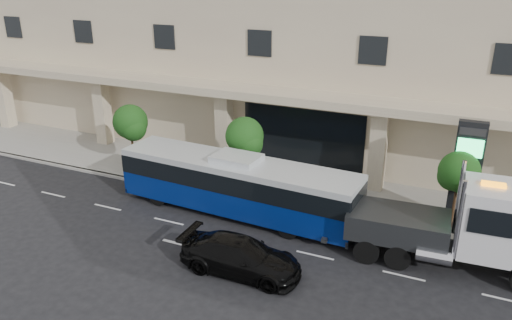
{
  "coord_description": "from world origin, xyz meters",
  "views": [
    {
      "loc": [
        9.63,
        -20.7,
        12.5
      ],
      "look_at": [
        -0.56,
        2.0,
        2.75
      ],
      "focal_mm": 35.0,
      "sensor_mm": 36.0,
      "label": 1
    }
  ],
  "objects_px": {
    "city_bus": "(237,184)",
    "signage_pylon": "(466,173)",
    "black_sedan": "(241,256)",
    "tow_truck": "(462,229)"
  },
  "relations": [
    {
      "from": "city_bus",
      "to": "signage_pylon",
      "type": "xyz_separation_m",
      "value": [
        10.94,
        3.43,
        1.22
      ]
    },
    {
      "from": "black_sedan",
      "to": "signage_pylon",
      "type": "bearing_deg",
      "value": -45.9
    },
    {
      "from": "black_sedan",
      "to": "signage_pylon",
      "type": "height_order",
      "value": "signage_pylon"
    },
    {
      "from": "city_bus",
      "to": "tow_truck",
      "type": "distance_m",
      "value": 11.16
    },
    {
      "from": "black_sedan",
      "to": "signage_pylon",
      "type": "distance_m",
      "value": 11.99
    },
    {
      "from": "signage_pylon",
      "to": "tow_truck",
      "type": "bearing_deg",
      "value": -88.12
    },
    {
      "from": "tow_truck",
      "to": "city_bus",
      "type": "bearing_deg",
      "value": 173.34
    },
    {
      "from": "tow_truck",
      "to": "black_sedan",
      "type": "bearing_deg",
      "value": -156.92
    },
    {
      "from": "city_bus",
      "to": "black_sedan",
      "type": "bearing_deg",
      "value": -59.13
    },
    {
      "from": "city_bus",
      "to": "tow_truck",
      "type": "xyz_separation_m",
      "value": [
        11.14,
        -0.63,
        0.19
      ]
    }
  ]
}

